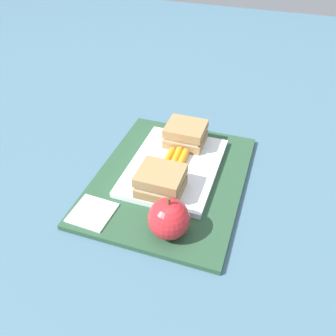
{
  "coord_description": "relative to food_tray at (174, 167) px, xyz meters",
  "views": [
    {
      "loc": [
        0.5,
        0.16,
        0.47
      ],
      "look_at": [
        0.01,
        0.0,
        0.04
      ],
      "focal_mm": 38.2,
      "sensor_mm": 36.0,
      "label": 1
    }
  ],
  "objects": [
    {
      "name": "ground_plane",
      "position": [
        0.03,
        0.0,
        -0.02
      ],
      "size": [
        2.4,
        2.4,
        0.0
      ],
      "primitive_type": "plane",
      "color": "#42667A"
    },
    {
      "name": "paper_napkin",
      "position": [
        0.16,
        -0.1,
        -0.0
      ],
      "size": [
        0.07,
        0.07,
        0.0
      ],
      "primitive_type": "cube",
      "rotation": [
        0.0,
        0.0,
        -0.05
      ],
      "color": "white",
      "rests_on": "lunchbag_mat"
    },
    {
      "name": "lunchbag_mat",
      "position": [
        0.03,
        0.0,
        -0.01
      ],
      "size": [
        0.36,
        0.28,
        0.01
      ],
      "primitive_type": "cube",
      "color": "#284C33",
      "rests_on": "ground_plane"
    },
    {
      "name": "carrot_sticks_bundle",
      "position": [
        0.0,
        -0.0,
        0.01
      ],
      "size": [
        0.08,
        0.04,
        0.02
      ],
      "color": "orange",
      "rests_on": "food_tray"
    },
    {
      "name": "apple",
      "position": [
        0.16,
        0.04,
        0.03
      ],
      "size": [
        0.07,
        0.07,
        0.08
      ],
      "color": "red",
      "rests_on": "lunchbag_mat"
    },
    {
      "name": "sandwich_half_right",
      "position": [
        0.08,
        0.0,
        0.03
      ],
      "size": [
        0.07,
        0.08,
        0.04
      ],
      "color": "#9E7A4C",
      "rests_on": "food_tray"
    },
    {
      "name": "sandwich_half_left",
      "position": [
        -0.08,
        0.0,
        0.03
      ],
      "size": [
        0.07,
        0.08,
        0.04
      ],
      "color": "#9E7A4C",
      "rests_on": "food_tray"
    },
    {
      "name": "food_tray",
      "position": [
        0.0,
        0.0,
        0.0
      ],
      "size": [
        0.23,
        0.17,
        0.01
      ],
      "primitive_type": "cube",
      "color": "white",
      "rests_on": "lunchbag_mat"
    }
  ]
}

